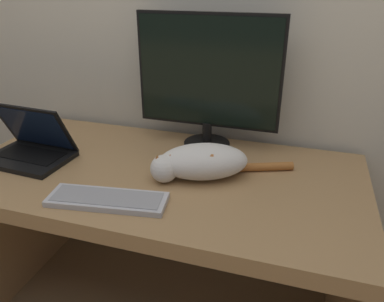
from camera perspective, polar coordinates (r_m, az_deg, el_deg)
The scene contains 6 objects.
wall_back at distance 1.70m, azimuth 0.31°, elevation 21.86°, with size 6.40×0.06×2.60m.
desk at distance 1.52m, azimuth -4.73°, elevation -7.86°, with size 1.54×0.78×0.72m.
monitor at distance 1.55m, azimuth 2.47°, elevation 10.71°, with size 0.60×0.20×0.56m.
laptop at distance 1.66m, azimuth -23.35°, elevation 0.38°, with size 0.34×0.25×0.23m.
external_keyboard at distance 1.28m, azimuth -12.77°, elevation -7.20°, with size 0.41×0.18×0.02m.
cat at distance 1.38m, azimuth 1.35°, elevation -1.59°, with size 0.51×0.31×0.13m.
Camera 1 is at (0.50, -0.79, 1.40)m, focal length 35.00 mm.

